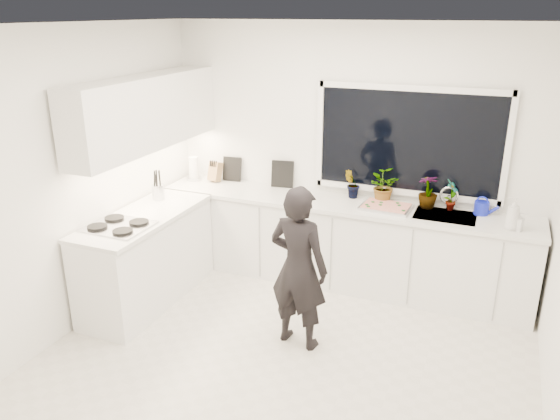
% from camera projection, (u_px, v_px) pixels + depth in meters
% --- Properties ---
extents(floor, '(4.00, 3.50, 0.02)m').
position_uv_depth(floor, '(289.00, 354.00, 4.72)').
color(floor, beige).
rests_on(floor, ground).
extents(wall_back, '(4.00, 0.02, 2.70)m').
position_uv_depth(wall_back, '(351.00, 154.00, 5.78)').
color(wall_back, white).
rests_on(wall_back, ground).
extents(wall_left, '(0.02, 3.50, 2.70)m').
position_uv_depth(wall_left, '(85.00, 178.00, 4.97)').
color(wall_left, white).
rests_on(wall_left, ground).
extents(ceiling, '(4.00, 3.50, 0.02)m').
position_uv_depth(ceiling, '(292.00, 22.00, 3.78)').
color(ceiling, white).
rests_on(ceiling, wall_back).
extents(window, '(1.80, 0.02, 1.00)m').
position_uv_depth(window, '(409.00, 142.00, 5.47)').
color(window, black).
rests_on(window, wall_back).
extents(base_cabinets_back, '(3.92, 0.58, 0.88)m').
position_uv_depth(base_cabinets_back, '(339.00, 244.00, 5.82)').
color(base_cabinets_back, white).
rests_on(base_cabinets_back, floor).
extents(base_cabinets_left, '(0.58, 1.60, 0.88)m').
position_uv_depth(base_cabinets_left, '(147.00, 259.00, 5.46)').
color(base_cabinets_left, white).
rests_on(base_cabinets_left, floor).
extents(countertop_back, '(3.94, 0.62, 0.04)m').
position_uv_depth(countertop_back, '(340.00, 204.00, 5.66)').
color(countertop_back, silver).
rests_on(countertop_back, base_cabinets_back).
extents(countertop_left, '(0.62, 1.60, 0.04)m').
position_uv_depth(countertop_left, '(143.00, 217.00, 5.30)').
color(countertop_left, silver).
rests_on(countertop_left, base_cabinets_left).
extents(upper_cabinets, '(0.34, 2.10, 0.70)m').
position_uv_depth(upper_cabinets, '(146.00, 112.00, 5.32)').
color(upper_cabinets, white).
rests_on(upper_cabinets, wall_left).
extents(sink, '(0.58, 0.42, 0.14)m').
position_uv_depth(sink, '(445.00, 220.00, 5.30)').
color(sink, silver).
rests_on(sink, countertop_back).
extents(faucet, '(0.03, 0.03, 0.22)m').
position_uv_depth(faucet, '(449.00, 198.00, 5.42)').
color(faucet, silver).
rests_on(faucet, countertop_back).
extents(stovetop, '(0.56, 0.48, 0.03)m').
position_uv_depth(stovetop, '(118.00, 225.00, 5.00)').
color(stovetop, black).
rests_on(stovetop, countertop_left).
extents(person, '(0.58, 0.42, 1.46)m').
position_uv_depth(person, '(298.00, 268.00, 4.63)').
color(person, black).
rests_on(person, floor).
extents(pizza_tray, '(0.51, 0.39, 0.03)m').
position_uv_depth(pizza_tray, '(386.00, 207.00, 5.46)').
color(pizza_tray, silver).
rests_on(pizza_tray, countertop_back).
extents(pizza, '(0.46, 0.34, 0.01)m').
position_uv_depth(pizza, '(386.00, 206.00, 5.45)').
color(pizza, red).
rests_on(pizza, pizza_tray).
extents(watering_can, '(0.14, 0.14, 0.13)m').
position_uv_depth(watering_can, '(481.00, 208.00, 5.29)').
color(watering_can, '#131EB7').
rests_on(watering_can, countertop_back).
extents(paper_towel_roll, '(0.14, 0.14, 0.26)m').
position_uv_depth(paper_towel_roll, '(194.00, 169.00, 6.34)').
color(paper_towel_roll, white).
rests_on(paper_towel_roll, countertop_back).
extents(knife_block, '(0.15, 0.12, 0.22)m').
position_uv_depth(knife_block, '(215.00, 172.00, 6.29)').
color(knife_block, '#A4734C').
rests_on(knife_block, countertop_back).
extents(utensil_crock, '(0.17, 0.17, 0.16)m').
position_uv_depth(utensil_crock, '(158.00, 192.00, 5.70)').
color(utensil_crock, silver).
rests_on(utensil_crock, countertop_left).
extents(picture_frame_large, '(0.22, 0.04, 0.28)m').
position_uv_depth(picture_frame_large, '(232.00, 169.00, 6.31)').
color(picture_frame_large, black).
rests_on(picture_frame_large, countertop_back).
extents(picture_frame_small, '(0.25, 0.06, 0.30)m').
position_uv_depth(picture_frame_small, '(282.00, 174.00, 6.08)').
color(picture_frame_small, black).
rests_on(picture_frame_small, countertop_back).
extents(herb_plants, '(1.19, 0.38, 0.34)m').
position_uv_depth(herb_plants, '(396.00, 188.00, 5.55)').
color(herb_plants, '#26662D').
rests_on(herb_plants, countertop_back).
extents(soap_bottles, '(0.17, 0.12, 0.31)m').
position_uv_depth(soap_bottles, '(514.00, 215.00, 4.89)').
color(soap_bottles, '#D8BF66').
rests_on(soap_bottles, countertop_back).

